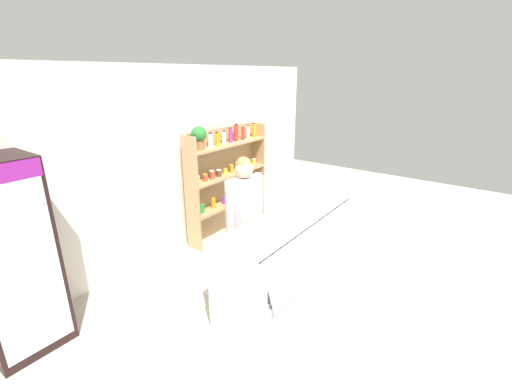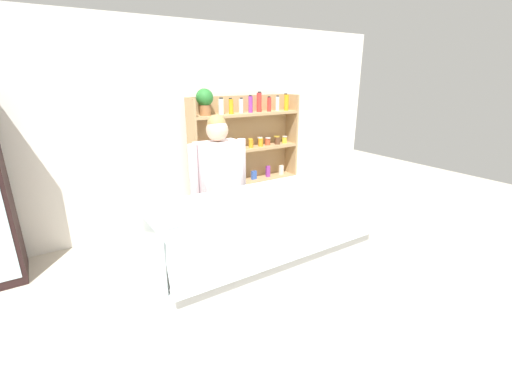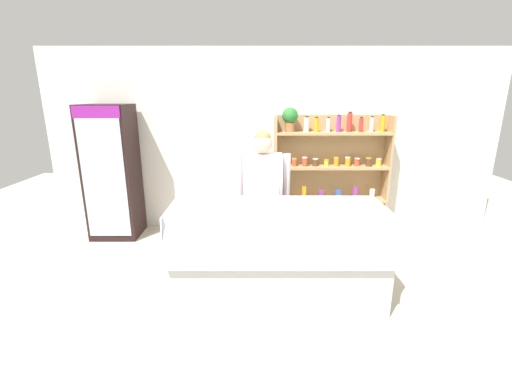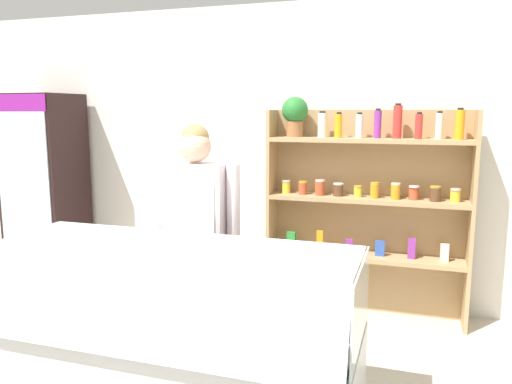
{
  "view_description": "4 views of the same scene",
  "coord_description": "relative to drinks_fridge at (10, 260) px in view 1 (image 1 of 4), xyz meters",
  "views": [
    {
      "loc": [
        -3.22,
        -1.67,
        2.58
      ],
      "look_at": [
        -0.03,
        0.68,
        1.2
      ],
      "focal_mm": 24.0,
      "sensor_mm": 36.0,
      "label": 1
    },
    {
      "loc": [
        -1.68,
        -2.28,
        2.02
      ],
      "look_at": [
        0.15,
        0.57,
        0.86
      ],
      "focal_mm": 24.0,
      "sensor_mm": 36.0,
      "label": 2
    },
    {
      "loc": [
        -0.26,
        -3.03,
        2.04
      ],
      "look_at": [
        -0.25,
        0.76,
        0.96
      ],
      "focal_mm": 24.0,
      "sensor_mm": 36.0,
      "label": 3
    },
    {
      "loc": [
        1.21,
        -2.3,
        1.75
      ],
      "look_at": [
        0.21,
        0.82,
        1.22
      ],
      "focal_mm": 35.0,
      "sensor_mm": 36.0,
      "label": 4
    }
  ],
  "objects": [
    {
      "name": "shelving_unit",
      "position": [
        3.13,
        0.14,
        0.07
      ],
      "size": [
        1.67,
        0.29,
        1.87
      ],
      "color": "tan",
      "rests_on": "ground"
    },
    {
      "name": "drinks_fridge",
      "position": [
        0.0,
        0.0,
        0.0
      ],
      "size": [
        0.66,
        0.58,
        1.92
      ],
      "color": "black",
      "rests_on": "ground"
    },
    {
      "name": "ground_plane",
      "position": [
        2.34,
        -1.79,
        -0.96
      ],
      "size": [
        12.0,
        12.0,
        0.0
      ],
      "primitive_type": "plane",
      "color": "beige"
    },
    {
      "name": "shop_clerk",
      "position": [
        2.15,
        -1.06,
        0.03
      ],
      "size": [
        0.63,
        0.25,
        1.67
      ],
      "color": "#4C4233",
      "rests_on": "ground"
    },
    {
      "name": "deli_display_case",
      "position": [
        2.28,
        -1.67,
        -0.64
      ],
      "size": [
        2.1,
        0.81,
        1.01
      ],
      "color": "silver",
      "rests_on": "ground"
    },
    {
      "name": "back_wall",
      "position": [
        2.34,
        0.41,
        0.39
      ],
      "size": [
        6.8,
        0.1,
        2.7
      ],
      "primitive_type": "cube",
      "color": "white",
      "rests_on": "ground"
    }
  ]
}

